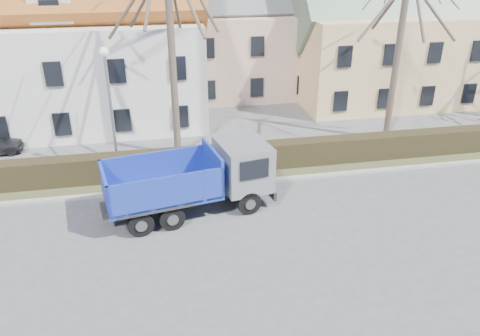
{
  "coord_description": "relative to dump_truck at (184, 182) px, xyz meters",
  "views": [
    {
      "loc": [
        -3.08,
        -14.66,
        10.34
      ],
      "look_at": [
        0.33,
        3.05,
        1.6
      ],
      "focal_mm": 35.0,
      "sensor_mm": 36.0,
      "label": 1
    }
  ],
  "objects": [
    {
      "name": "curb_far",
      "position": [
        2.13,
        2.06,
        -1.38
      ],
      "size": [
        80.0,
        0.3,
        0.12
      ],
      "primitive_type": "cube",
      "color": "gray",
      "rests_on": "ground"
    },
    {
      "name": "hedge",
      "position": [
        2.13,
        3.46,
        -0.79
      ],
      "size": [
        60.0,
        0.9,
        1.3
      ],
      "primitive_type": "cube",
      "color": "black",
      "rests_on": "ground"
    },
    {
      "name": "dump_truck",
      "position": [
        0.0,
        0.0,
        0.0
      ],
      "size": [
        7.57,
        3.93,
        2.88
      ],
      "primitive_type": null,
      "rotation": [
        0.0,
        0.0,
        0.18
      ],
      "color": "navy",
      "rests_on": "ground"
    },
    {
      "name": "building_yellow",
      "position": [
        18.13,
        14.46,
        2.81
      ],
      "size": [
        18.8,
        10.8,
        8.5
      ],
      "primitive_type": null,
      "color": "#DEB87A",
      "rests_on": "ground"
    },
    {
      "name": "streetlight",
      "position": [
        -2.93,
        4.46,
        1.68
      ],
      "size": [
        0.49,
        0.49,
        6.24
      ],
      "primitive_type": null,
      "color": "gray",
      "rests_on": "ground"
    },
    {
      "name": "tree_2",
      "position": [
        12.13,
        5.96,
        4.06
      ],
      "size": [
        8.0,
        8.0,
        11.0
      ],
      "primitive_type": null,
      "color": "brown",
      "rests_on": "ground"
    },
    {
      "name": "cart_frame",
      "position": [
        -1.88,
        1.93,
        -1.08
      ],
      "size": [
        0.9,
        0.72,
        0.72
      ],
      "primitive_type": null,
      "rotation": [
        0.0,
        0.0,
        -0.39
      ],
      "color": "silver",
      "rests_on": "ground"
    },
    {
      "name": "ground",
      "position": [
        2.13,
        -2.54,
        -1.44
      ],
      "size": [
        120.0,
        120.0,
        0.0
      ],
      "primitive_type": "plane",
      "color": "#4F4F52"
    },
    {
      "name": "grass_strip",
      "position": [
        2.13,
        3.66,
        -1.39
      ],
      "size": [
        80.0,
        3.0,
        0.1
      ],
      "primitive_type": "cube",
      "color": "#3E4426",
      "rests_on": "ground"
    },
    {
      "name": "building_pink",
      "position": [
        6.13,
        17.46,
        2.56
      ],
      "size": [
        10.8,
        8.8,
        8.0
      ],
      "primitive_type": null,
      "color": "#C9A28E",
      "rests_on": "ground"
    },
    {
      "name": "tree_1",
      "position": [
        0.13,
        5.96,
        4.88
      ],
      "size": [
        9.2,
        9.2,
        12.65
      ],
      "primitive_type": null,
      "color": "brown",
      "rests_on": "ground"
    }
  ]
}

